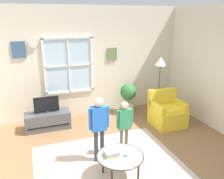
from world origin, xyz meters
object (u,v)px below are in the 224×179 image
object	(u,v)px
book_stack	(112,153)
person_green_shirt	(124,122)
cup	(128,154)
floor_lamp	(160,67)
potted_plant_by_window	(128,96)
coffee_table	(120,157)
television	(46,104)
remote_near_books	(114,152)
armchair	(167,112)
person_blue_shirt	(99,122)
tv_stand	(48,120)

from	to	relation	value
book_stack	person_green_shirt	world-z (taller)	person_green_shirt
cup	floor_lamp	world-z (taller)	floor_lamp
book_stack	person_green_shirt	bearing A→B (deg)	51.59
person_green_shirt	potted_plant_by_window	distance (m)	2.12
coffee_table	book_stack	xyz separation A→B (m)	(-0.14, 0.05, 0.07)
coffee_table	floor_lamp	bearing A→B (deg)	46.77
television	remote_near_books	world-z (taller)	television
book_stack	person_green_shirt	distance (m)	0.81
book_stack	floor_lamp	size ratio (longest dim) A/B	0.15
television	floor_lamp	size ratio (longest dim) A/B	0.35
cup	person_green_shirt	xyz separation A→B (m)	(0.23, 0.72, 0.22)
remote_near_books	potted_plant_by_window	size ratio (longest dim) A/B	0.16
television	armchair	world-z (taller)	armchair
television	potted_plant_by_window	bearing A→B (deg)	6.16
armchair	book_stack	xyz separation A→B (m)	(-2.02, -1.49, 0.15)
book_stack	cup	size ratio (longest dim) A/B	3.13
book_stack	potted_plant_by_window	world-z (taller)	potted_plant_by_window
remote_near_books	person_blue_shirt	distance (m)	0.62
tv_stand	cup	world-z (taller)	cup
person_green_shirt	floor_lamp	distance (m)	2.23
armchair	person_blue_shirt	xyz separation A→B (m)	(-2.07, -0.92, 0.48)
book_stack	cup	xyz separation A→B (m)	(0.25, -0.11, 0.00)
remote_near_books	person_green_shirt	xyz separation A→B (m)	(0.42, 0.55, 0.25)
tv_stand	book_stack	world-z (taller)	book_stack
remote_near_books	floor_lamp	xyz separation A→B (m)	(2.01, 1.95, 0.93)
television	book_stack	world-z (taller)	television
cup	coffee_table	bearing A→B (deg)	153.43
armchair	remote_near_books	xyz separation A→B (m)	(-1.96, -1.43, 0.13)
television	remote_near_books	xyz separation A→B (m)	(0.91, -2.21, -0.18)
armchair	book_stack	bearing A→B (deg)	-143.70
television	cup	size ratio (longest dim) A/B	7.26
cup	person_green_shirt	world-z (taller)	person_green_shirt
person_blue_shirt	potted_plant_by_window	bearing A→B (deg)	53.51
tv_stand	remote_near_books	xyz separation A→B (m)	(0.91, -2.22, 0.24)
television	armchair	size ratio (longest dim) A/B	0.67
coffee_table	cup	size ratio (longest dim) A/B	9.93
armchair	cup	xyz separation A→B (m)	(-1.77, -1.59, 0.16)
armchair	floor_lamp	distance (m)	1.18
coffee_table	potted_plant_by_window	world-z (taller)	potted_plant_by_window
tv_stand	person_blue_shirt	world-z (taller)	person_blue_shirt
television	cup	bearing A→B (deg)	-65.27
remote_near_books	floor_lamp	size ratio (longest dim) A/B	0.08
tv_stand	potted_plant_by_window	distance (m)	2.28
person_blue_shirt	floor_lamp	world-z (taller)	floor_lamp
armchair	potted_plant_by_window	world-z (taller)	armchair
book_stack	potted_plant_by_window	distance (m)	2.88
television	floor_lamp	distance (m)	3.03
armchair	floor_lamp	size ratio (longest dim) A/B	0.53
remote_near_books	person_green_shirt	bearing A→B (deg)	52.62
tv_stand	floor_lamp	xyz separation A→B (m)	(2.92, -0.26, 1.17)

